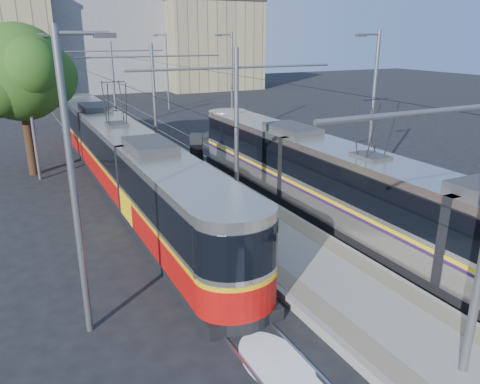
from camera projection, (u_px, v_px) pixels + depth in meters
ground at (351, 299)px, 14.46m from camera, size 160.00×160.00×0.00m
platform at (172, 165)px, 28.81m from camera, size 4.00×50.00×0.30m
tactile_strip_left at (149, 166)px, 28.14m from camera, size 0.70×50.00×0.01m
tactile_strip_right at (194, 160)px, 29.38m from camera, size 0.70×50.00×0.01m
rails at (172, 167)px, 28.85m from camera, size 8.71×70.00×0.03m
tram_left at (119, 154)px, 25.00m from camera, size 2.43×30.23×5.50m
tram_right at (367, 192)px, 18.47m from camera, size 2.43×27.87×5.50m
catenary at (186, 99)px, 25.01m from camera, size 9.20×70.00×7.00m
street_lamps at (150, 92)px, 30.91m from camera, size 15.18×38.22×8.00m
shelter at (197, 156)px, 25.18m from camera, size 1.07×1.29×2.45m
tree at (26, 74)px, 25.96m from camera, size 5.82×5.38×8.46m
building_centre at (104, 32)px, 68.59m from camera, size 18.36×14.28×16.50m
building_right at (208, 45)px, 70.05m from camera, size 14.28×10.20×12.84m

